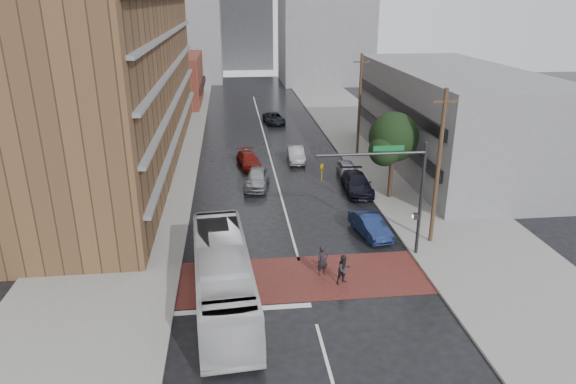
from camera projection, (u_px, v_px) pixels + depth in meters
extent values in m
plane|color=black|center=(305.00, 282.00, 28.69)|extent=(160.00, 160.00, 0.00)
cube|color=maroon|center=(304.00, 278.00, 29.15)|extent=(14.00, 5.00, 0.02)
cube|color=gray|center=(154.00, 158.00, 50.67)|extent=(9.00, 90.00, 0.15)
cube|color=gray|center=(380.00, 151.00, 53.09)|extent=(9.00, 90.00, 0.15)
cube|color=brown|center=(108.00, 9.00, 44.54)|extent=(10.00, 44.00, 28.00)
cube|color=brown|center=(174.00, 79.00, 76.34)|extent=(8.00, 16.00, 7.00)
cube|color=gray|center=(451.00, 118.00, 47.40)|extent=(11.00, 26.00, 9.00)
cube|color=gray|center=(244.00, 12.00, 112.67)|extent=(12.00, 10.00, 24.00)
cylinder|color=#332319|center=(391.00, 174.00, 40.02)|extent=(0.36, 0.36, 4.00)
sphere|color=black|center=(394.00, 137.00, 38.95)|extent=(3.80, 3.80, 3.80)
sphere|color=black|center=(384.00, 150.00, 38.40)|extent=(2.40, 2.40, 2.40)
sphere|color=black|center=(400.00, 141.00, 39.99)|extent=(2.60, 2.60, 2.60)
cylinder|color=#2D2D33|center=(421.00, 201.00, 30.50)|extent=(0.20, 0.20, 7.20)
cylinder|color=#2D2D33|center=(371.00, 154.00, 29.10)|extent=(6.40, 0.16, 0.16)
imported|color=gold|center=(322.00, 172.00, 29.16)|extent=(0.20, 0.16, 1.00)
cube|color=#0C5926|center=(389.00, 148.00, 29.09)|extent=(1.80, 0.05, 0.30)
cube|color=#2D2D33|center=(415.00, 216.00, 30.83)|extent=(0.30, 0.30, 0.35)
cylinder|color=#473321|center=(438.00, 170.00, 31.55)|extent=(0.26, 0.26, 10.00)
cube|color=#473321|center=(445.00, 102.00, 30.06)|extent=(1.60, 0.12, 0.12)
cylinder|color=#473321|center=(359.00, 106.00, 50.13)|extent=(0.26, 0.26, 10.00)
cube|color=#473321|center=(362.00, 62.00, 48.64)|extent=(1.60, 0.12, 0.12)
imported|color=silver|center=(223.00, 277.00, 26.09)|extent=(3.56, 11.77, 3.23)
imported|color=black|center=(323.00, 261.00, 29.14)|extent=(0.75, 0.58, 1.81)
imported|color=black|center=(344.00, 269.00, 28.29)|extent=(1.02, 0.92, 1.73)
imported|color=#9EA1A6|center=(257.00, 178.00, 42.83)|extent=(2.62, 4.90, 1.59)
imported|color=#B3B4BB|center=(296.00, 154.00, 49.54)|extent=(1.65, 4.39, 1.43)
imported|color=maroon|center=(249.00, 160.00, 48.18)|extent=(2.50, 4.65, 1.28)
imported|color=black|center=(274.00, 118.00, 64.62)|extent=(2.84, 5.03, 1.33)
imported|color=#16244D|center=(370.00, 225.00, 34.16)|extent=(2.19, 4.43, 1.40)
imported|color=black|center=(357.00, 184.00, 41.74)|extent=(2.22, 5.14, 1.47)
imported|color=#9FA2A6|center=(347.00, 170.00, 45.35)|extent=(1.79, 4.03, 1.35)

